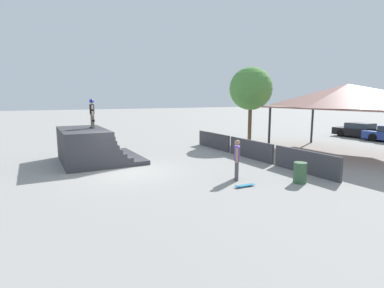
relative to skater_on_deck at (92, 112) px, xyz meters
The scene contains 11 objects.
ground_plane 4.18m from the skater_on_deck, 14.27° to the left, with size 160.00×160.00×0.00m, color gray.
quarter_pipe_ramp 1.91m from the skater_on_deck, 65.84° to the right, with size 4.52×4.03×1.80m.
skater_on_deck is the anchor object (origin of this frame).
skateboard_on_deck 0.92m from the skater_on_deck, behind, with size 0.84×0.37×0.09m.
bystander_walking 8.33m from the skater_on_deck, 34.39° to the left, with size 0.60×0.50×1.70m.
skateboard_on_ground 9.20m from the skater_on_deck, 28.57° to the left, with size 0.23×0.85×0.09m.
barrier_fence 8.97m from the skater_on_deck, 66.74° to the left, with size 11.49×0.12×1.05m.
pavilion_shelter 14.82m from the skater_on_deck, 69.73° to the left, with size 9.92×5.06×4.26m.
tree_beside_pavilion 12.13m from the skater_on_deck, 97.21° to the left, with size 3.24×3.24×5.74m.
trash_bin 10.86m from the skater_on_deck, 38.01° to the left, with size 0.52×0.52×0.85m, color #385B3D.
parked_car_black 22.32m from the skater_on_deck, 87.68° to the left, with size 4.47×1.91×1.27m.
Camera 1 is at (13.56, -3.68, 3.42)m, focal length 28.00 mm.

